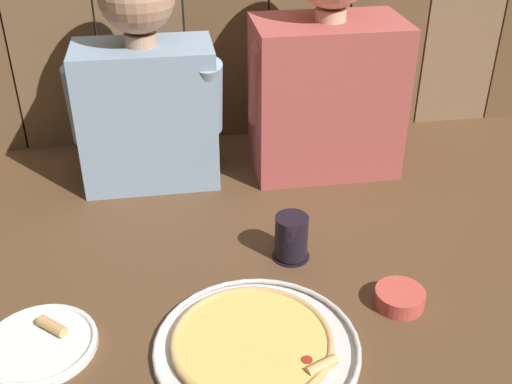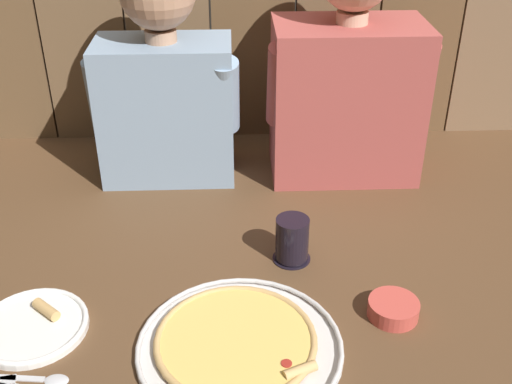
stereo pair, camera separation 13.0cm
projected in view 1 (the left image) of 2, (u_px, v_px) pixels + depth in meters
ground_plane at (272, 288)px, 1.32m from camera, size 3.20×3.20×0.00m
pizza_tray at (255, 344)px, 1.16m from camera, size 0.39×0.39×0.03m
dinner_plate at (40, 344)px, 1.16m from camera, size 0.22×0.22×0.03m
drinking_glass at (291, 238)px, 1.38m from camera, size 0.09×0.09×0.11m
dipping_bowl at (400, 297)px, 1.26m from camera, size 0.10×0.10×0.03m
diner_left at (144, 80)px, 1.57m from camera, size 0.39×0.21×0.60m
diner_right at (327, 70)px, 1.64m from camera, size 0.43×0.24×0.64m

